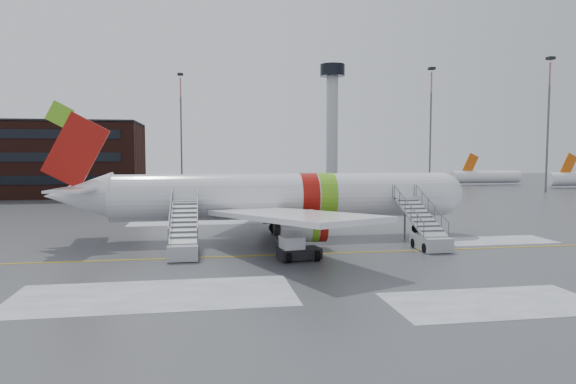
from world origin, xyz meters
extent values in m
plane|color=#494C4F|center=(0.00, 0.00, 0.00)|extent=(260.00, 260.00, 0.00)
cylinder|color=white|center=(3.18, 6.39, 3.50)|extent=(28.00, 3.80, 3.80)
sphere|color=white|center=(17.18, 6.39, 3.50)|extent=(3.80, 3.80, 3.80)
cube|color=black|center=(18.23, 6.39, 4.00)|extent=(1.09, 1.60, 0.97)
cone|color=white|center=(-13.22, 6.39, 3.75)|extent=(5.20, 3.72, 3.72)
cube|color=#A4120C|center=(-13.32, 6.39, 7.30)|extent=(5.27, 0.30, 6.09)
cube|color=#72C21F|center=(-14.42, 6.39, 10.10)|extent=(2.16, 0.26, 2.16)
cube|color=white|center=(-13.02, 8.99, 4.40)|extent=(3.07, 4.85, 0.18)
cube|color=white|center=(-13.02, 3.79, 4.40)|extent=(3.07, 4.85, 0.18)
cube|color=white|center=(2.18, 14.89, 2.90)|extent=(10.72, 15.97, 1.13)
cube|color=white|center=(2.18, -2.11, 2.90)|extent=(10.72, 15.97, 1.13)
cylinder|color=white|center=(3.68, 11.59, 1.55)|extent=(3.40, 2.10, 2.10)
cylinder|color=white|center=(3.68, 1.19, 1.55)|extent=(3.40, 2.10, 2.10)
cylinder|color=#595B60|center=(15.18, 6.39, 0.90)|extent=(0.20, 0.20, 1.80)
cylinder|color=black|center=(15.18, 6.39, 0.45)|extent=(0.90, 0.56, 0.90)
cylinder|color=black|center=(2.68, 8.79, 0.45)|extent=(0.90, 0.56, 0.90)
cylinder|color=black|center=(2.68, 3.99, 0.45)|extent=(0.90, 0.56, 0.90)
cube|color=#AAACB1|center=(12.97, -0.91, 0.55)|extent=(2.00, 3.20, 1.00)
cube|color=#AAACB1|center=(12.97, 1.19, 2.23)|extent=(1.90, 5.87, 2.52)
cube|color=#AAACB1|center=(12.97, 4.49, 3.40)|extent=(1.90, 1.40, 0.15)
cylinder|color=#595B60|center=(12.97, 4.09, 1.70)|extent=(0.16, 0.16, 3.40)
cylinder|color=black|center=(12.07, -1.91, 0.35)|extent=(0.25, 0.70, 0.70)
cylinder|color=black|center=(13.87, 0.09, 0.35)|extent=(0.25, 0.70, 0.70)
cube|color=#AAACB1|center=(-4.89, -0.91, 0.55)|extent=(2.00, 3.20, 1.00)
cube|color=#AAACB1|center=(-4.89, 1.19, 2.23)|extent=(1.90, 5.87, 2.52)
cube|color=#AAACB1|center=(-4.89, 4.49, 3.40)|extent=(1.90, 1.40, 0.15)
cylinder|color=#595B60|center=(-4.89, 4.09, 1.70)|extent=(0.16, 0.16, 3.40)
cylinder|color=black|center=(-5.79, -1.91, 0.35)|extent=(0.25, 0.70, 0.70)
cylinder|color=black|center=(-3.99, 0.09, 0.35)|extent=(0.25, 0.70, 0.70)
cube|color=black|center=(2.73, -2.80, 0.45)|extent=(3.00, 1.91, 0.70)
cube|color=silver|center=(2.23, -2.87, 1.15)|extent=(1.60, 1.60, 0.90)
cube|color=black|center=(2.23, -2.87, 1.50)|extent=(1.38, 1.47, 0.15)
cylinder|color=black|center=(1.84, -3.64, 0.35)|extent=(0.40, 0.74, 0.70)
cylinder|color=black|center=(3.82, -3.34, 0.35)|extent=(0.40, 0.74, 0.70)
cylinder|color=black|center=(1.63, -2.26, 0.35)|extent=(0.40, 0.74, 0.70)
cylinder|color=black|center=(3.61, -1.96, 0.35)|extent=(0.40, 0.74, 0.70)
cylinder|color=#B2B5BA|center=(30.00, 95.00, 14.00)|extent=(3.00, 3.00, 28.00)
cylinder|color=black|center=(30.00, 95.00, 28.50)|extent=(6.40, 6.40, 3.00)
cylinder|color=#595B60|center=(42.00, 62.00, 9.60)|extent=(0.36, 0.36, 19.20)
cylinder|color=#CC7272|center=(42.00, 62.00, 21.12)|extent=(0.32, 0.32, 4.32)
cube|color=black|center=(42.00, 62.00, 24.00)|extent=(1.20, 1.20, 0.50)
cylinder|color=#595B60|center=(-8.00, 78.00, 9.60)|extent=(0.36, 0.36, 19.20)
cylinder|color=#CC7272|center=(-8.00, 78.00, 21.12)|extent=(0.32, 0.32, 4.32)
cube|color=black|center=(-8.00, 78.00, 24.00)|extent=(1.20, 1.20, 0.50)
cylinder|color=#595B60|center=(58.00, 48.00, 9.60)|extent=(0.36, 0.36, 19.20)
cylinder|color=#CC7272|center=(58.00, 48.00, 21.12)|extent=(0.32, 0.32, 4.32)
cube|color=black|center=(58.00, 48.00, 24.00)|extent=(1.20, 1.20, 0.50)
camera|label=1|loc=(-3.56, -35.97, 7.11)|focal=32.00mm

